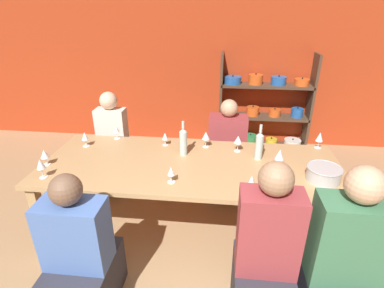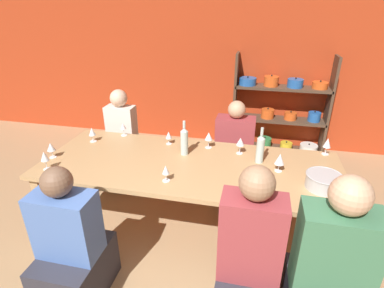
{
  "view_description": "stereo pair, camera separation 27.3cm",
  "coord_description": "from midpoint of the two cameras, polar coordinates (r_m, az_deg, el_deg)",
  "views": [
    {
      "loc": [
        0.3,
        -0.81,
        2.06
      ],
      "look_at": [
        0.03,
        1.66,
        0.91
      ],
      "focal_mm": 28.0,
      "sensor_mm": 36.0,
      "label": 1
    },
    {
      "loc": [
        0.57,
        -0.77,
        2.06
      ],
      "look_at": [
        0.03,
        1.66,
        0.91
      ],
      "focal_mm": 28.0,
      "sensor_mm": 36.0,
      "label": 2
    }
  ],
  "objects": [
    {
      "name": "wall_back_red",
      "position": [
        4.69,
        7.45,
        16.07
      ],
      "size": [
        8.8,
        0.06,
        2.7
      ],
      "color": "#B23819",
      "rests_on": "ground_plane"
    },
    {
      "name": "shelf_unit",
      "position": [
        4.68,
        17.95,
        5.43
      ],
      "size": [
        1.36,
        0.3,
        1.45
      ],
      "color": "#4C3828",
      "rests_on": "ground_plane"
    },
    {
      "name": "dining_table",
      "position": [
        2.75,
        2.4,
        -5.13
      ],
      "size": [
        2.69,
        1.05,
        0.76
      ],
      "color": "tan",
      "rests_on": "ground_plane"
    },
    {
      "name": "mixing_bowl",
      "position": [
        2.61,
        26.6,
        -6.37
      ],
      "size": [
        0.28,
        0.28,
        0.12
      ],
      "color": "#B7BABC",
      "rests_on": "dining_table"
    },
    {
      "name": "wine_bottle_green",
      "position": [
        2.78,
        15.65,
        -0.87
      ],
      "size": [
        0.07,
        0.07,
        0.34
      ],
      "color": "#B2C6C1",
      "rests_on": "dining_table"
    },
    {
      "name": "wine_bottle_dark",
      "position": [
        2.82,
        1.3,
        0.55
      ],
      "size": [
        0.07,
        0.07,
        0.34
      ],
      "color": "#B2C6C1",
      "rests_on": "dining_table"
    },
    {
      "name": "wine_glass_empty_a",
      "position": [
        3.16,
        26.67,
        0.09
      ],
      "size": [
        0.07,
        0.07,
        0.17
      ],
      "color": "white",
      "rests_on": "dining_table"
    },
    {
      "name": "wine_glass_empty_b",
      "position": [
        2.97,
        5.83,
        1.36
      ],
      "size": [
        0.08,
        0.08,
        0.17
      ],
      "color": "white",
      "rests_on": "dining_table"
    },
    {
      "name": "wine_glass_red_a",
      "position": [
        3.01,
        -23.0,
        -0.65
      ],
      "size": [
        0.08,
        0.08,
        0.15
      ],
      "color": "white",
      "rests_on": "dining_table"
    },
    {
      "name": "wine_glass_red_b",
      "position": [
        2.69,
        19.2,
        -2.88
      ],
      "size": [
        0.08,
        0.08,
        0.17
      ],
      "color": "white",
      "rests_on": "dining_table"
    },
    {
      "name": "wine_glass_red_c",
      "position": [
        2.9,
        11.87,
        0.29
      ],
      "size": [
        0.08,
        0.08,
        0.16
      ],
      "color": "white",
      "rests_on": "dining_table"
    },
    {
      "name": "wine_glass_red_d",
      "position": [
        2.41,
        -1.8,
        -5.13
      ],
      "size": [
        0.06,
        0.06,
        0.14
      ],
      "color": "white",
      "rests_on": "dining_table"
    },
    {
      "name": "wine_glass_red_e",
      "position": [
        2.24,
        13.24,
        -7.64
      ],
      "size": [
        0.06,
        0.06,
        0.17
      ],
      "color": "white",
      "rests_on": "dining_table"
    },
    {
      "name": "wine_glass_white_a",
      "position": [
        3.05,
        -1.92,
        1.56
      ],
      "size": [
        0.06,
        0.06,
        0.14
      ],
      "color": "white",
      "rests_on": "dining_table"
    },
    {
      "name": "wine_glass_white_b",
      "position": [
        2.8,
        -23.84,
        -2.33
      ],
      "size": [
        0.07,
        0.07,
        0.17
      ],
      "color": "white",
      "rests_on": "dining_table"
    },
    {
      "name": "wine_glass_red_f",
      "position": [
        3.31,
        -10.69,
        3.21
      ],
      "size": [
        0.07,
        0.07,
        0.15
      ],
      "color": "white",
      "rests_on": "dining_table"
    },
    {
      "name": "wine_glass_empty_c",
      "position": [
        3.23,
        -16.25,
        2.15
      ],
      "size": [
        0.07,
        0.07,
        0.15
      ],
      "color": "white",
      "rests_on": "dining_table"
    },
    {
      "name": "person_near_a",
      "position": [
        2.47,
        -18.78,
        -19.04
      ],
      "size": [
        0.44,
        0.55,
        1.11
      ],
      "color": "#2D2D38",
      "rests_on": "ground_plane"
    },
    {
      "name": "person_far_a",
      "position": [
        3.8,
        -10.87,
        -0.67
      ],
      "size": [
        0.34,
        0.43,
        1.18
      ],
      "rotation": [
        0.0,
        0.0,
        3.14
      ],
      "color": "#2D2D38",
      "rests_on": "ground_plane"
    },
    {
      "name": "person_near_b",
      "position": [
        2.17,
        14.36,
        -23.11
      ],
      "size": [
        0.38,
        0.48,
        1.27
      ],
      "color": "#2D2D38",
      "rests_on": "ground_plane"
    },
    {
      "name": "person_far_b",
      "position": [
        3.63,
        10.06,
        -2.77
      ],
      "size": [
        0.44,
        0.55,
        1.11
      ],
      "rotation": [
        0.0,
        0.0,
        3.14
      ],
      "color": "#2D2D38",
      "rests_on": "ground_plane"
    }
  ]
}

